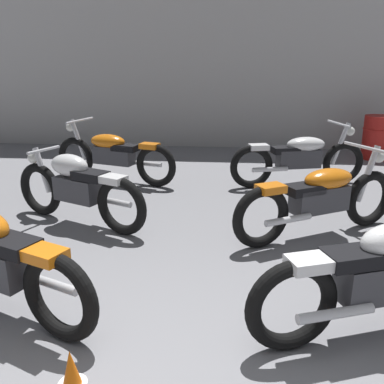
{
  "coord_description": "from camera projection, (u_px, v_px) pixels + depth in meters",
  "views": [
    {
      "loc": [
        0.36,
        -1.66,
        1.91
      ],
      "look_at": [
        0.0,
        2.62,
        0.55
      ],
      "focal_mm": 39.53,
      "sensor_mm": 36.0,
      "label": 1
    }
  ],
  "objects": [
    {
      "name": "back_wall",
      "position": [
        213.0,
        64.0,
        9.1
      ],
      "size": [
        12.85,
        0.24,
        3.6
      ],
      "primitive_type": "cube",
      "color": "#BCBAB7",
      "rests_on": "ground"
    },
    {
      "name": "motorcycle_left_row_1",
      "position": [
        77.0,
        187.0,
        4.98
      ],
      "size": [
        1.83,
        0.93,
        0.88
      ],
      "color": "black",
      "rests_on": "ground"
    },
    {
      "name": "motorcycle_left_row_2",
      "position": [
        113.0,
        154.0,
        6.73
      ],
      "size": [
        2.1,
        0.9,
        0.97
      ],
      "color": "black",
      "rests_on": "ground"
    },
    {
      "name": "motorcycle_right_row_0",
      "position": [
        379.0,
        277.0,
        2.94
      ],
      "size": [
        1.89,
        0.78,
        0.88
      ],
      "color": "black",
      "rests_on": "ground"
    },
    {
      "name": "motorcycle_right_row_1",
      "position": [
        321.0,
        197.0,
        4.64
      ],
      "size": [
        1.95,
        1.17,
        0.97
      ],
      "color": "black",
      "rests_on": "ground"
    },
    {
      "name": "motorcycle_right_row_2",
      "position": [
        299.0,
        157.0,
        6.51
      ],
      "size": [
        2.13,
        0.83,
        0.97
      ],
      "color": "black",
      "rests_on": "ground"
    },
    {
      "name": "oil_drum",
      "position": [
        377.0,
        137.0,
        8.29
      ],
      "size": [
        0.59,
        0.59,
        0.85
      ],
      "color": "red",
      "rests_on": "ground"
    }
  ]
}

